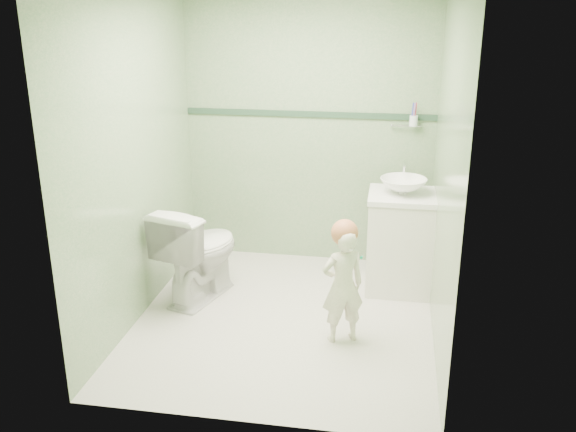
# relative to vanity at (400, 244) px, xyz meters

# --- Properties ---
(ground) EXTENTS (2.50, 2.50, 0.00)m
(ground) POSITION_rel_vanity_xyz_m (-0.84, -0.70, -0.40)
(ground) COLOR beige
(ground) RESTS_ON ground
(room_shell) EXTENTS (2.50, 2.54, 2.40)m
(room_shell) POSITION_rel_vanity_xyz_m (-0.84, -0.70, 0.80)
(room_shell) COLOR #739F71
(room_shell) RESTS_ON ground
(trim_stripe) EXTENTS (2.20, 0.02, 0.05)m
(trim_stripe) POSITION_rel_vanity_xyz_m (-0.84, 0.54, 0.95)
(trim_stripe) COLOR #284632
(trim_stripe) RESTS_ON room_shell
(vanity) EXTENTS (0.52, 0.50, 0.80)m
(vanity) POSITION_rel_vanity_xyz_m (0.00, 0.00, 0.00)
(vanity) COLOR silver
(vanity) RESTS_ON ground
(counter) EXTENTS (0.54, 0.52, 0.04)m
(counter) POSITION_rel_vanity_xyz_m (0.00, 0.00, 0.41)
(counter) COLOR white
(counter) RESTS_ON vanity
(basin) EXTENTS (0.37, 0.37, 0.13)m
(basin) POSITION_rel_vanity_xyz_m (0.00, 0.00, 0.49)
(basin) COLOR white
(basin) RESTS_ON counter
(faucet) EXTENTS (0.03, 0.13, 0.18)m
(faucet) POSITION_rel_vanity_xyz_m (0.00, 0.19, 0.57)
(faucet) COLOR silver
(faucet) RESTS_ON counter
(cup_holder) EXTENTS (0.26, 0.07, 0.21)m
(cup_holder) POSITION_rel_vanity_xyz_m (0.05, 0.48, 0.93)
(cup_holder) COLOR silver
(cup_holder) RESTS_ON room_shell
(toilet) EXTENTS (0.65, 0.88, 0.80)m
(toilet) POSITION_rel_vanity_xyz_m (-1.58, -0.43, -0.00)
(toilet) COLOR white
(toilet) RESTS_ON ground
(toddler) EXTENTS (0.36, 0.31, 0.84)m
(toddler) POSITION_rel_vanity_xyz_m (-0.39, -0.93, 0.02)
(toddler) COLOR beige
(toddler) RESTS_ON ground
(hair_cap) EXTENTS (0.19, 0.19, 0.19)m
(hair_cap) POSITION_rel_vanity_xyz_m (-0.39, -0.90, 0.41)
(hair_cap) COLOR #C06F47
(hair_cap) RESTS_ON toddler
(teal_toothbrush) EXTENTS (0.10, 0.14, 0.08)m
(teal_toothbrush) POSITION_rel_vanity_xyz_m (-0.27, -1.01, 0.29)
(teal_toothbrush) COLOR #04815C
(teal_toothbrush) RESTS_ON toddler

